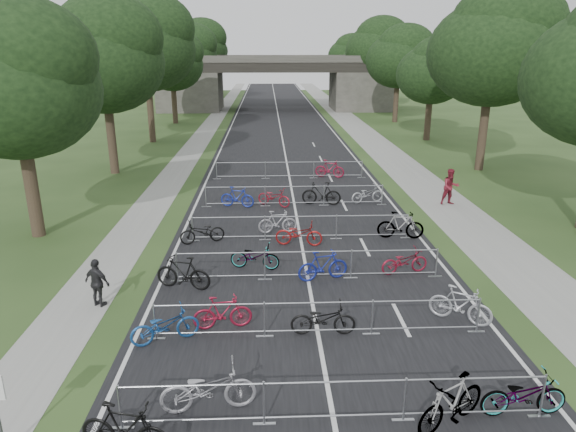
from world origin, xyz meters
The scene contains 47 objects.
road centered at (0.00, 50.00, 0.01)m, with size 11.00×140.00×0.01m, color black.
sidewalk_right centered at (8.00, 50.00, 0.01)m, with size 3.00×140.00×0.01m, color gray.
sidewalk_left centered at (-7.50, 50.00, 0.01)m, with size 2.00×140.00×0.01m, color gray.
lane_markings centered at (0.00, 50.00, 0.00)m, with size 0.12×140.00×0.00m, color silver.
overpass_bridge centered at (0.00, 65.00, 3.53)m, with size 31.00×8.00×7.05m.
tree_left_0 centered at (-11.39, 15.93, 6.49)m, with size 6.72×6.72×10.25m.
tree_left_1 centered at (-11.39, 27.93, 7.30)m, with size 7.56×7.56×11.53m.
tree_right_1 centered at (13.11, 27.93, 7.90)m, with size 8.18×8.18×12.47m.
tree_left_2 centered at (-11.39, 39.93, 8.12)m, with size 8.40×8.40×12.81m.
tree_right_2 centered at (13.11, 39.93, 5.95)m, with size 6.16×6.16×9.39m.
tree_left_3 centered at (-11.39, 51.93, 6.49)m, with size 6.72×6.72×10.25m.
tree_right_3 centered at (13.11, 51.93, 6.92)m, with size 7.17×7.17×10.93m.
tree_left_4 centered at (-11.39, 63.93, 7.30)m, with size 7.56×7.56×11.53m.
tree_right_4 centered at (13.11, 63.93, 7.90)m, with size 8.18×8.18×12.47m.
tree_left_5 centered at (-11.39, 75.93, 8.12)m, with size 8.40×8.40×12.81m.
tree_right_5 centered at (13.11, 75.93, 5.95)m, with size 6.16×6.16×9.39m.
tree_left_6 centered at (-11.39, 87.93, 6.49)m, with size 6.72×6.72×10.25m.
tree_right_6 centered at (13.11, 87.93, 6.92)m, with size 7.17×7.17×10.93m.
barrier_row_1 centered at (0.00, 3.60, 0.55)m, with size 9.70×0.08×1.10m.
barrier_row_2 centered at (0.00, 7.20, 0.55)m, with size 9.70×0.08×1.10m.
barrier_row_3 centered at (0.00, 11.00, 0.55)m, with size 9.70×0.08×1.10m.
barrier_row_4 centered at (0.00, 15.00, 0.55)m, with size 9.70×0.08×1.10m.
barrier_row_5 centered at (0.00, 20.00, 0.55)m, with size 9.70×0.08×1.10m.
barrier_row_6 centered at (0.00, 26.00, 0.55)m, with size 9.70×0.08×1.10m.
bike_4 centered at (-4.30, 2.87, 0.59)m, with size 0.55×1.95×1.17m, color black.
bike_5 centered at (-2.79, 4.13, 0.57)m, with size 0.75×2.16×1.13m, color #9A99A0.
bike_6 centered at (2.49, 3.40, 0.60)m, with size 0.57×2.00×1.20m, color #A2A5AA.
bike_7 centered at (4.22, 3.69, 0.51)m, with size 0.68×1.95×1.03m, color #A2A5AA.
bike_8 centered at (-4.30, 7.06, 0.50)m, with size 0.67×1.92×1.01m, color #194A8E.
bike_9 centered at (-2.75, 7.71, 0.52)m, with size 0.49×1.73×1.04m, color maroon.
bike_10 centered at (0.14, 7.27, 0.49)m, with size 0.65×1.86×0.98m, color black.
bike_11 centered at (4.30, 7.80, 0.57)m, with size 0.53×1.89×1.13m, color #AFB0B7.
bike_12 centered at (-4.30, 10.42, 0.59)m, with size 0.55×1.96×1.18m, color black.
bike_13 centered at (-1.90, 11.99, 0.49)m, with size 0.65×1.86×0.98m, color #A2A5AA.
bike_14 centered at (0.52, 10.90, 0.55)m, with size 0.52×1.84×1.11m, color navy.
bike_15 centered at (3.54, 11.35, 0.47)m, with size 0.62×1.79×0.94m, color maroon.
bike_16 centered at (-4.17, 14.74, 0.50)m, with size 0.66×1.88×0.99m, color black.
bike_17 centered at (-0.98, 15.87, 0.52)m, with size 0.49×1.72×1.03m, color #A5A4AC.
bike_18 centered at (-0.12, 14.31, 0.51)m, with size 0.68×1.95×1.03m, color maroon.
bike_19 centered at (4.30, 14.96, 0.60)m, with size 0.56×1.99×1.20m, color #A2A5AA.
bike_20 centered at (-2.98, 19.90, 0.54)m, with size 0.51×1.79×1.08m, color #1C2D9D.
bike_21 centered at (-1.08, 19.99, 0.49)m, with size 0.65×1.86×0.98m, color maroon.
bike_22 centered at (1.41, 20.13, 0.62)m, with size 0.58×2.05×1.23m, color black.
bike_23 centered at (3.90, 20.42, 0.48)m, with size 0.64×1.82×0.96m, color #A7A8AE.
bike_27 centered at (2.57, 26.16, 0.56)m, with size 0.53×1.87×1.13m, color maroon.
pedestrian_b centered at (8.16, 19.92, 0.95)m, with size 0.93×0.72×1.90m, color maroon.
pedestrian_c centered at (-6.80, 9.27, 0.80)m, with size 0.93×0.39×1.59m, color #242426.
Camera 1 is at (-1.39, -5.66, 7.82)m, focal length 32.00 mm.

